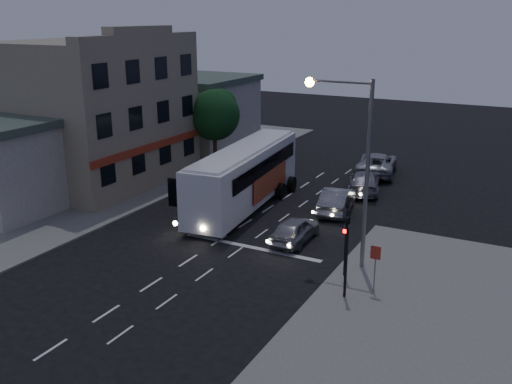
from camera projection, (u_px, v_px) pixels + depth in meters
The scene contains 16 objects.
ground at pixel (199, 254), 29.49m from camera, with size 120.00×120.00×0.00m, color black.
sidewalk_near at pixel (444, 359), 20.34m from camera, with size 12.00×24.00×0.12m, color slate.
sidewalk_far at pixel (110, 181), 42.00m from camera, with size 12.00×50.00×0.12m, color slate.
road_markings at pixel (251, 237), 31.72m from camera, with size 8.00×30.55×0.01m.
tour_bus at pixel (245, 175), 36.10m from camera, with size 3.96×12.92×3.90m.
car_suv at pixel (295, 229), 30.86m from camera, with size 1.65×4.10×1.40m, color #95949A.
car_sedan_a at pixel (337, 200), 35.50m from camera, with size 1.64×4.69×1.55m, color gray.
car_sedan_b at pixel (364, 182), 39.55m from camera, with size 2.04×5.03×1.46m, color gray.
car_sedan_c at pixel (377, 164), 43.99m from camera, with size 2.75×5.95×1.65m, color #9EA0A9.
traffic_signal_main at pixel (346, 230), 26.07m from camera, with size 0.25×0.35×4.10m.
traffic_signal_side at pixel (347, 247), 24.08m from camera, with size 0.18×0.15×4.10m.
regulatory_sign at pixel (375, 261), 24.70m from camera, with size 0.45×0.12×2.20m.
streetlight at pixel (355, 152), 26.39m from camera, with size 3.32×0.44×9.00m.
main_building at pixel (95, 112), 40.90m from camera, with size 10.12×12.00×11.00m.
low_building_north at pixel (194, 112), 51.37m from camera, with size 9.40×9.40×6.50m.
street_tree at pixel (214, 113), 44.49m from camera, with size 4.00×4.00×6.20m.
Camera 1 is at (15.23, -22.73, 11.84)m, focal length 40.00 mm.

